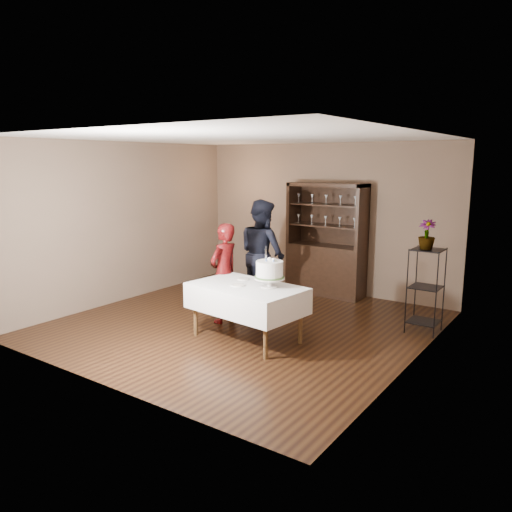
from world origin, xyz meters
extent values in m
plane|color=black|center=(0.00, 0.00, 0.00)|extent=(5.00, 5.00, 0.00)
plane|color=silver|center=(0.00, 0.00, 2.70)|extent=(5.00, 5.00, 0.00)
cube|color=brown|center=(0.00, 2.50, 1.35)|extent=(5.00, 0.02, 2.70)
cube|color=brown|center=(-2.50, 0.00, 1.35)|extent=(0.02, 5.00, 2.70)
cube|color=brown|center=(2.50, 0.00, 1.35)|extent=(0.02, 5.00, 2.70)
cube|color=black|center=(0.20, 2.24, 0.45)|extent=(1.40, 0.48, 0.90)
cube|color=black|center=(0.20, 2.46, 1.45)|extent=(1.40, 0.03, 1.10)
cube|color=black|center=(0.20, 2.24, 1.97)|extent=(1.40, 0.48, 0.06)
cube|color=black|center=(0.20, 2.24, 1.25)|extent=(1.28, 0.42, 0.02)
cube|color=black|center=(0.20, 2.24, 1.62)|extent=(1.28, 0.42, 0.02)
cylinder|color=black|center=(2.08, 1.00, 0.60)|extent=(0.02, 0.02, 1.20)
cylinder|color=black|center=(2.48, 1.00, 0.60)|extent=(0.02, 0.02, 1.20)
cylinder|color=black|center=(2.08, 1.40, 0.60)|extent=(0.02, 0.02, 1.20)
cylinder|color=black|center=(2.48, 1.40, 0.60)|extent=(0.02, 0.02, 1.20)
cube|color=black|center=(2.28, 1.20, 0.15)|extent=(0.40, 0.40, 0.02)
cube|color=black|center=(2.28, 1.20, 0.65)|extent=(0.40, 0.40, 0.01)
cube|color=black|center=(2.28, 1.20, 1.18)|extent=(0.40, 0.40, 0.02)
cube|color=silver|center=(0.41, -0.47, 0.58)|extent=(1.60, 1.10, 0.35)
cylinder|color=#4B331B|center=(-0.27, -0.75, 0.35)|extent=(0.06, 0.06, 0.71)
cylinder|color=#4B331B|center=(1.00, -0.90, 0.35)|extent=(0.06, 0.06, 0.71)
cylinder|color=#4B331B|center=(-0.18, -0.05, 0.35)|extent=(0.06, 0.06, 0.71)
cylinder|color=#4B331B|center=(1.09, -0.20, 0.35)|extent=(0.06, 0.06, 0.71)
imported|color=#32040A|center=(-0.31, -0.04, 0.74)|extent=(0.38, 0.56, 1.49)
imported|color=black|center=(-0.32, 0.98, 0.89)|extent=(1.06, 0.96, 1.77)
cylinder|color=white|center=(0.70, -0.36, 0.75)|extent=(0.22, 0.22, 0.01)
cylinder|color=white|center=(0.70, -0.36, 0.80)|extent=(0.06, 0.06, 0.11)
cylinder|color=white|center=(0.70, -0.36, 0.87)|extent=(0.40, 0.40, 0.02)
cylinder|color=#3F642F|center=(0.70, -0.36, 0.88)|extent=(0.39, 0.39, 0.02)
cylinder|color=white|center=(0.70, -0.36, 0.99)|extent=(0.47, 0.47, 0.22)
sphere|color=#5A80C1|center=(0.73, -0.36, 1.11)|extent=(0.03, 0.03, 0.03)
cube|color=white|center=(0.66, -0.38, 1.17)|extent=(0.03, 0.03, 0.15)
cube|color=black|center=(0.66, -0.38, 1.27)|extent=(0.03, 0.03, 0.06)
cylinder|color=white|center=(0.32, -0.54, 0.76)|extent=(0.20, 0.20, 0.01)
cylinder|color=white|center=(0.16, -0.22, 0.76)|extent=(0.20, 0.20, 0.01)
imported|color=#3F642F|center=(2.26, 1.18, 1.39)|extent=(0.26, 0.26, 0.41)
camera|label=1|loc=(4.19, -5.68, 2.38)|focal=35.00mm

